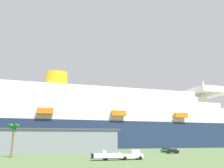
% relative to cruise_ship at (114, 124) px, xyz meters
% --- Properties ---
extents(ground_plane, '(600.00, 600.00, 0.00)m').
position_rel_cruise_ship_xyz_m(ground_plane, '(-18.37, -46.32, -14.30)').
color(ground_plane, '#567042').
extents(cruise_ship, '(263.71, 44.14, 54.03)m').
position_rel_cruise_ship_xyz_m(cruise_ship, '(0.00, 0.00, 0.00)').
color(cruise_ship, '#1E2D4C').
rests_on(cruise_ship, ground_plane).
extents(terminal_building, '(58.90, 22.87, 8.41)m').
position_rel_cruise_ship_xyz_m(terminal_building, '(-41.51, -47.28, -10.07)').
color(terminal_building, gray).
rests_on(terminal_building, ground_plane).
extents(pickup_truck, '(5.70, 2.53, 2.20)m').
position_rel_cruise_ship_xyz_m(pickup_truck, '(-19.60, -88.37, -13.26)').
color(pickup_truck, silver).
rests_on(pickup_truck, ground_plane).
extents(small_boat_on_trailer, '(8.62, 2.30, 2.15)m').
position_rel_cruise_ship_xyz_m(small_boat_on_trailer, '(-24.92, -88.67, -13.34)').
color(small_boat_on_trailer, '#595960').
rests_on(small_boat_on_trailer, ground_plane).
extents(palm_tree, '(3.30, 3.02, 8.67)m').
position_rel_cruise_ship_xyz_m(palm_tree, '(-47.46, -73.85, -7.46)').
color(palm_tree, brown).
rests_on(palm_tree, ground_plane).
extents(parked_car_green_wagon, '(4.48, 2.64, 1.58)m').
position_rel_cruise_ship_xyz_m(parked_car_green_wagon, '(3.91, -59.82, -13.47)').
color(parked_car_green_wagon, '#2D723F').
rests_on(parked_car_green_wagon, ground_plane).
extents(parked_car_black_coupe, '(4.48, 2.32, 1.58)m').
position_rel_cruise_ship_xyz_m(parked_car_black_coupe, '(2.25, -67.22, -13.47)').
color(parked_car_black_coupe, black).
rests_on(parked_car_black_coupe, ground_plane).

